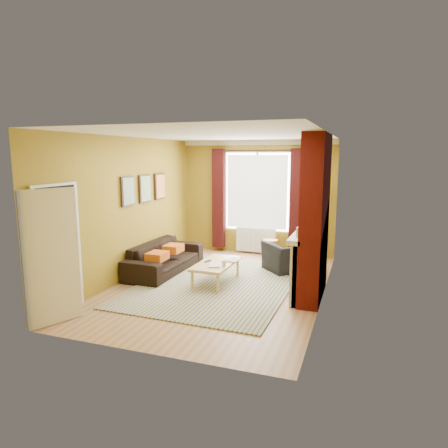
{
  "coord_description": "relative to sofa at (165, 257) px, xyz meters",
  "views": [
    {
      "loc": [
        2.48,
        -6.81,
        2.45
      ],
      "look_at": [
        0.0,
        0.25,
        1.15
      ],
      "focal_mm": 32.0,
      "sensor_mm": 36.0,
      "label": 1
    }
  ],
  "objects": [
    {
      "name": "ground",
      "position": [
        1.42,
        -0.51,
        -0.31
      ],
      "size": [
        5.5,
        5.5,
        0.0
      ],
      "primitive_type": "plane",
      "color": "#89603E",
      "rests_on": "ground"
    },
    {
      "name": "room_walls",
      "position": [
        2.06,
        -0.24,
        1.07
      ],
      "size": [
        3.82,
        5.54,
        2.83
      ],
      "color": "olive",
      "rests_on": "ground"
    },
    {
      "name": "striped_rug",
      "position": [
        1.34,
        -0.4,
        -0.3
      ],
      "size": [
        2.86,
        3.9,
        0.02
      ],
      "rotation": [
        0.0,
        0.0,
        -0.02
      ],
      "color": "#2E5280",
      "rests_on": "ground"
    },
    {
      "name": "sofa",
      "position": [
        0.0,
        0.0,
        0.0
      ],
      "size": [
        0.88,
        2.16,
        0.63
      ],
      "primitive_type": "imported",
      "rotation": [
        0.0,
        0.0,
        1.55
      ],
      "color": "black",
      "rests_on": "ground"
    },
    {
      "name": "armchair",
      "position": [
        2.49,
        0.91,
        -0.0
      ],
      "size": [
        1.28,
        1.27,
        0.63
      ],
      "primitive_type": "imported",
      "rotation": [
        0.0,
        0.0,
        3.89
      ],
      "color": "black",
      "rests_on": "ground"
    },
    {
      "name": "coffee_table",
      "position": [
        1.31,
        -0.39,
        0.06
      ],
      "size": [
        0.64,
        1.26,
        0.42
      ],
      "rotation": [
        0.0,
        0.0,
        -0.01
      ],
      "color": "tan",
      "rests_on": "ground"
    },
    {
      "name": "wicker_stool",
      "position": [
        1.85,
        1.89,
        -0.09
      ],
      "size": [
        0.45,
        0.45,
        0.44
      ],
      "rotation": [
        0.0,
        0.0,
        0.36
      ],
      "color": "#9E7044",
      "rests_on": "ground"
    },
    {
      "name": "floor_lamp",
      "position": [
        2.97,
        1.86,
        1.06
      ],
      "size": [
        0.26,
        0.26,
        1.75
      ],
      "rotation": [
        0.0,
        0.0,
        0.01
      ],
      "color": "black",
      "rests_on": "ground"
    },
    {
      "name": "book_a",
      "position": [
        1.27,
        -0.68,
        0.12
      ],
      "size": [
        0.28,
        0.32,
        0.03
      ],
      "primitive_type": "imported",
      "rotation": [
        0.0,
        0.0,
        0.34
      ],
      "color": "#999999",
      "rests_on": "coffee_table"
    },
    {
      "name": "book_b",
      "position": [
        1.46,
        -0.11,
        0.12
      ],
      "size": [
        0.31,
        0.38,
        0.03
      ],
      "primitive_type": "imported",
      "rotation": [
        0.0,
        0.0,
        -0.23
      ],
      "color": "#999999",
      "rests_on": "coffee_table"
    },
    {
      "name": "mug",
      "position": [
        1.53,
        -0.59,
        0.15
      ],
      "size": [
        0.13,
        0.13,
        0.1
      ],
      "primitive_type": "imported",
      "rotation": [
        0.0,
        0.0,
        -0.3
      ],
      "color": "#999999",
      "rests_on": "coffee_table"
    },
    {
      "name": "tv_remote",
      "position": [
        1.13,
        -0.4,
        0.11
      ],
      "size": [
        0.09,
        0.17,
        0.02
      ],
      "rotation": [
        0.0,
        0.0,
        -0.25
      ],
      "color": "#242426",
      "rests_on": "coffee_table"
    }
  ]
}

